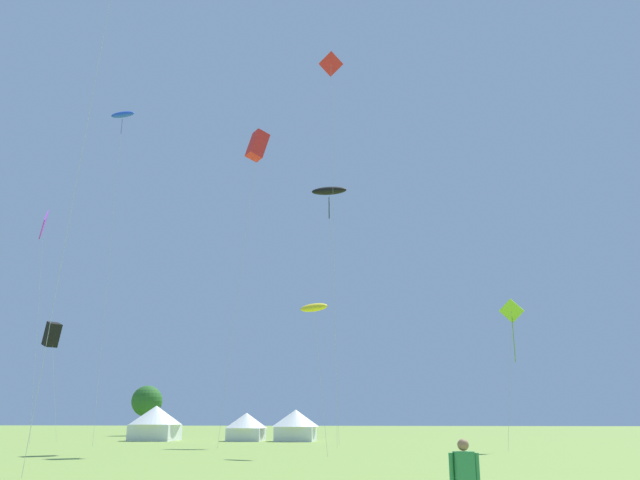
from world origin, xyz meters
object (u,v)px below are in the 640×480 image
object	(u,v)px
kite_yellow_parafoil	(314,308)
kite_black_parafoil	(329,191)
kite_red_diamond	(331,71)
kite_lime_diamond	(512,315)
festival_tent_center	(296,424)
tree_distant_left	(147,401)
festival_tent_right	(156,421)
kite_purple_diamond	(44,226)
festival_tent_left	(246,425)
kite_blue_parafoil	(123,116)
kite_red_box	(257,146)
kite_black_box	(52,335)

from	to	relation	value
kite_yellow_parafoil	kite_black_parafoil	xyz separation A→B (m)	(-1.06, 18.91, 14.43)
kite_red_diamond	kite_lime_diamond	size ratio (longest dim) A/B	3.28
festival_tent_center	kite_red_diamond	bearing A→B (deg)	-68.52
kite_yellow_parafoil	tree_distant_left	size ratio (longest dim) A/B	1.45
festival_tent_right	festival_tent_center	world-z (taller)	festival_tent_right
kite_purple_diamond	festival_tent_right	xyz separation A→B (m)	(9.30, 8.30, -18.14)
festival_tent_right	kite_lime_diamond	bearing A→B (deg)	-27.90
kite_purple_diamond	festival_tent_left	xyz separation A→B (m)	(18.50, 8.30, -18.53)
kite_blue_parafoil	tree_distant_left	bearing A→B (deg)	104.37
kite_red_box	festival_tent_center	distance (m)	27.04
kite_red_box	kite_black_parafoil	bearing A→B (deg)	58.94
festival_tent_right	kite_red_box	bearing A→B (deg)	-48.40
kite_black_parafoil	kite_red_box	world-z (taller)	kite_red_box
kite_blue_parafoil	festival_tent_center	size ratio (longest dim) A/B	6.60
kite_yellow_parafoil	kite_red_diamond	bearing A→B (deg)	90.62
festival_tent_center	festival_tent_left	bearing A→B (deg)	180.00
kite_yellow_parafoil	festival_tent_left	world-z (taller)	kite_yellow_parafoil
kite_purple_diamond	kite_yellow_parafoil	size ratio (longest dim) A/B	2.37
kite_blue_parafoil	festival_tent_left	bearing A→B (deg)	49.58
kite_black_parafoil	festival_tent_right	distance (m)	28.54
kite_purple_diamond	kite_red_diamond	size ratio (longest dim) A/B	0.64
kite_lime_diamond	kite_black_box	bearing A→B (deg)	161.82
kite_black_parafoil	festival_tent_left	world-z (taller)	kite_black_parafoil
kite_yellow_parafoil	festival_tent_right	distance (m)	32.07
kite_yellow_parafoil	festival_tent_center	world-z (taller)	kite_yellow_parafoil
kite_yellow_parafoil	kite_lime_diamond	bearing A→B (deg)	30.34
kite_black_parafoil	kite_blue_parafoil	size ratio (longest dim) A/B	0.79
festival_tent_left	kite_purple_diamond	bearing A→B (deg)	-155.84
kite_red_diamond	festival_tent_left	world-z (taller)	kite_red_diamond
kite_black_box	festival_tent_right	xyz separation A→B (m)	(10.13, 3.17, -8.34)
kite_lime_diamond	festival_tent_left	bearing A→B (deg)	143.49
kite_yellow_parafoil	kite_black_box	distance (m)	36.41
kite_black_parafoil	festival_tent_left	xyz separation A→B (m)	(-8.84, 5.92, -21.70)
kite_purple_diamond	kite_blue_parafoil	distance (m)	13.17
kite_black_parafoil	festival_tent_center	xyz separation A→B (m)	(-3.97, 5.92, -21.53)
kite_lime_diamond	kite_blue_parafoil	size ratio (longest dim) A/B	0.35
tree_distant_left	kite_black_box	bearing A→B (deg)	-93.67
kite_black_parafoil	tree_distant_left	world-z (taller)	kite_black_parafoil
kite_red_box	kite_black_box	bearing A→B (deg)	153.78
kite_yellow_parafoil	kite_black_box	world-z (taller)	kite_black_box
festival_tent_center	festival_tent_right	bearing A→B (deg)	180.00
kite_blue_parafoil	festival_tent_right	bearing A→B (deg)	86.44
kite_purple_diamond	kite_red_diamond	xyz separation A→B (m)	(28.26, -4.15, 12.22)
kite_black_parafoil	festival_tent_right	bearing A→B (deg)	161.83
kite_lime_diamond	kite_yellow_parafoil	size ratio (longest dim) A/B	1.14
kite_lime_diamond	tree_distant_left	size ratio (longest dim) A/B	1.65
kite_lime_diamond	kite_red_box	distance (m)	24.81
kite_red_diamond	kite_black_box	xyz separation A→B (m)	(-29.10, 9.28, -22.02)
kite_blue_parafoil	kite_red_diamond	bearing A→B (deg)	-2.31
kite_lime_diamond	kite_red_diamond	bearing A→B (deg)	160.77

